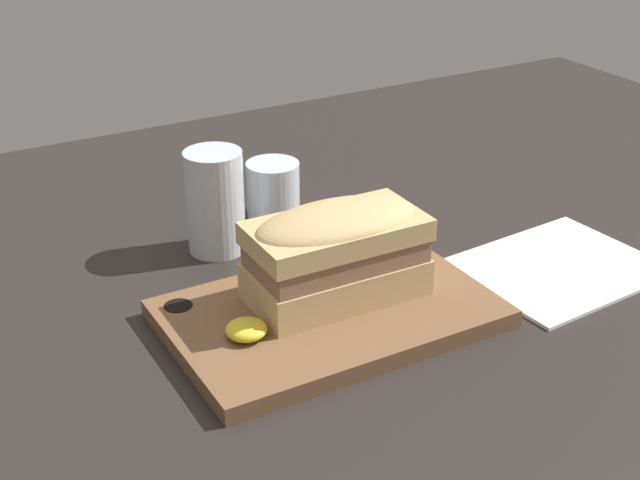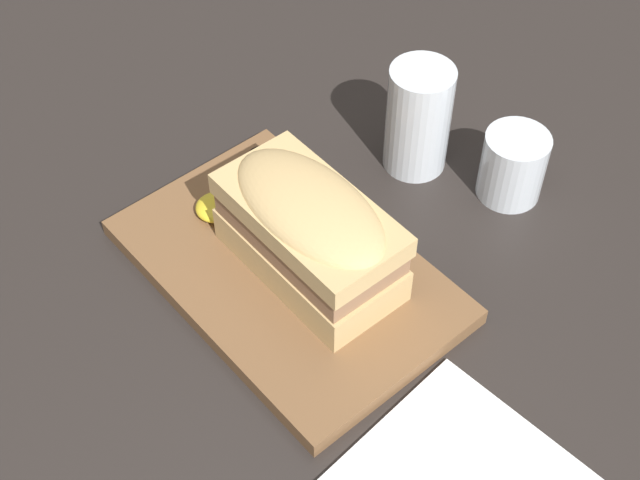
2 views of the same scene
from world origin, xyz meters
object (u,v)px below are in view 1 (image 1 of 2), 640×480
at_px(sandwich, 336,249).
at_px(napkin, 558,268).
at_px(serving_board, 328,313).
at_px(water_glass, 215,208).
at_px(wine_glass, 273,194).

distance_m(sandwich, napkin, 0.28).
bearing_deg(sandwich, serving_board, -139.27).
distance_m(serving_board, sandwich, 0.07).
xyz_separation_m(serving_board, sandwich, (0.02, 0.01, 0.06)).
distance_m(water_glass, wine_glass, 0.11).
distance_m(water_glass, napkin, 0.39).
bearing_deg(water_glass, serving_board, -80.87).
bearing_deg(serving_board, sandwich, 40.73).
height_order(water_glass, wine_glass, water_glass).
height_order(serving_board, napkin, serving_board).
xyz_separation_m(serving_board, napkin, (0.28, -0.03, -0.01)).
relative_size(serving_board, sandwich, 1.81).
bearing_deg(sandwich, napkin, -10.02).
height_order(sandwich, napkin, sandwich).
bearing_deg(sandwich, wine_glass, 78.84).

